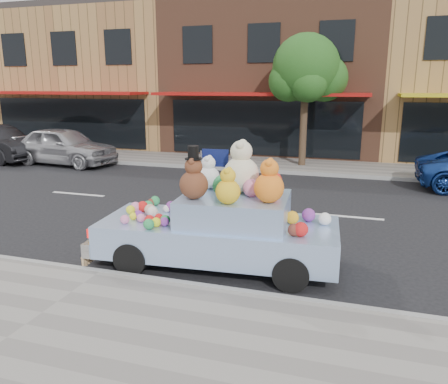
% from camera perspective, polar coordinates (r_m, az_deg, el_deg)
% --- Properties ---
extents(ground, '(120.00, 120.00, 0.00)m').
position_cam_1_polar(ground, '(12.32, -3.15, -1.63)').
color(ground, black).
rests_on(ground, ground).
extents(near_sidewalk, '(60.00, 3.00, 0.12)m').
position_cam_1_polar(near_sidewalk, '(7.00, -22.60, -14.73)').
color(near_sidewalk, gray).
rests_on(near_sidewalk, ground).
extents(far_sidewalk, '(60.00, 3.00, 0.12)m').
position_cam_1_polar(far_sidewalk, '(18.39, 3.91, 3.72)').
color(far_sidewalk, gray).
rests_on(far_sidewalk, ground).
extents(near_kerb, '(60.00, 0.12, 0.13)m').
position_cam_1_polar(near_kerb, '(8.07, -15.77, -10.22)').
color(near_kerb, gray).
rests_on(near_kerb, ground).
extents(far_kerb, '(60.00, 0.12, 0.13)m').
position_cam_1_polar(far_kerb, '(16.95, 2.73, 2.89)').
color(far_kerb, gray).
rests_on(far_kerb, ground).
extents(storefront_left, '(10.00, 9.80, 7.30)m').
position_cam_1_polar(storefront_left, '(27.09, -14.73, 14.18)').
color(storefront_left, '#9F7643').
rests_on(storefront_left, ground).
extents(storefront_mid, '(10.00, 9.80, 7.30)m').
position_cam_1_polar(storefront_mid, '(23.46, 7.27, 14.63)').
color(storefront_mid, brown).
rests_on(storefront_mid, ground).
extents(street_tree, '(3.00, 2.70, 5.22)m').
position_cam_1_polar(street_tree, '(17.80, 10.73, 14.94)').
color(street_tree, '#38281C').
rests_on(street_tree, ground).
extents(car_silver, '(4.79, 2.32, 1.57)m').
position_cam_1_polar(car_silver, '(19.55, -20.19, 5.67)').
color(car_silver, '#B2B2B7').
rests_on(car_silver, ground).
extents(art_car, '(4.60, 2.07, 2.31)m').
position_cam_1_polar(art_car, '(8.01, -0.39, -4.09)').
color(art_car, black).
rests_on(art_car, ground).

